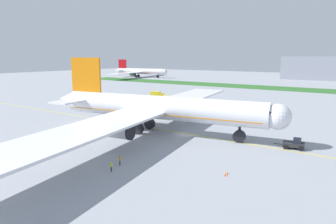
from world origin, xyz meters
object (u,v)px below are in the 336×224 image
at_px(traffic_cone_near_nose, 225,174).
at_px(ground_crew_marshaller_front, 120,159).
at_px(airliner_foreground, 155,108).
at_px(parked_airliner_far_left, 140,71).
at_px(ground_crew_wingwalker_port, 111,165).
at_px(traffic_cone_starboard_wing, 227,172).
at_px(service_truck_catering_van, 166,99).
at_px(service_truck_baggage_loader, 157,95).
at_px(pushback_tug, 294,144).

bearing_deg(traffic_cone_near_nose, ground_crew_marshaller_front, -161.17).
xyz_separation_m(airliner_foreground, parked_airliner_far_left, (-129.02, 148.85, -0.80)).
distance_m(ground_crew_wingwalker_port, traffic_cone_starboard_wing, 18.14).
xyz_separation_m(traffic_cone_near_nose, service_truck_catering_van, (-49.13, 54.76, 1.33)).
height_order(service_truck_baggage_loader, service_truck_catering_van, same).
bearing_deg(parked_airliner_far_left, service_truck_catering_van, -46.27).
height_order(ground_crew_wingwalker_port, ground_crew_marshaller_front, ground_crew_marshaller_front).
bearing_deg(parked_airliner_far_left, ground_crew_marshaller_front, -51.03).
bearing_deg(pushback_tug, ground_crew_marshaller_front, -129.65).
distance_m(ground_crew_wingwalker_port, parked_airliner_far_left, 221.52).
distance_m(traffic_cone_near_nose, parked_airliner_far_left, 225.31).
bearing_deg(service_truck_catering_van, traffic_cone_starboard_wing, -47.68).
bearing_deg(traffic_cone_near_nose, parked_airliner_far_left, 133.13).
relative_size(service_truck_catering_van, parked_airliner_far_left, 0.07).
bearing_deg(traffic_cone_starboard_wing, ground_crew_wingwalker_port, -148.81).
distance_m(airliner_foreground, traffic_cone_near_nose, 29.98).
xyz_separation_m(ground_crew_wingwalker_port, ground_crew_marshaller_front, (-0.90, 2.89, 0.01)).
distance_m(ground_crew_marshaller_front, parked_airliner_far_left, 218.71).
bearing_deg(ground_crew_marshaller_front, traffic_cone_near_nose, 18.83).
distance_m(ground_crew_wingwalker_port, service_truck_catering_van, 71.61).
relative_size(ground_crew_wingwalker_port, service_truck_catering_van, 0.29).
xyz_separation_m(airliner_foreground, traffic_cone_near_nose, (25.00, -15.54, -5.71)).
xyz_separation_m(pushback_tug, ground_crew_marshaller_front, (-21.84, -26.36, 0.01)).
height_order(traffic_cone_starboard_wing, parked_airliner_far_left, parked_airliner_far_left).
bearing_deg(traffic_cone_starboard_wing, parked_airliner_far_left, 133.27).
relative_size(airliner_foreground, ground_crew_wingwalker_port, 59.26).
relative_size(pushback_tug, parked_airliner_far_left, 0.07).
bearing_deg(traffic_cone_starboard_wing, ground_crew_marshaller_front, -158.38).
distance_m(airliner_foreground, service_truck_baggage_loader, 59.50).
height_order(ground_crew_marshaller_front, traffic_cone_starboard_wing, ground_crew_marshaller_front).
distance_m(traffic_cone_near_nose, traffic_cone_starboard_wing, 0.88).
bearing_deg(airliner_foreground, service_truck_catering_van, 121.61).
xyz_separation_m(service_truck_baggage_loader, parked_airliner_far_left, (-93.81, 101.08, 3.56)).
relative_size(airliner_foreground, traffic_cone_near_nose, 165.66).
bearing_deg(ground_crew_wingwalker_port, parked_airliner_far_left, 128.68).
bearing_deg(traffic_cone_starboard_wing, traffic_cone_near_nose, -84.95).
distance_m(traffic_cone_near_nose, service_truck_catering_van, 73.58).
distance_m(pushback_tug, traffic_cone_starboard_wing, 20.60).
relative_size(ground_crew_wingwalker_port, ground_crew_marshaller_front, 0.99).
bearing_deg(ground_crew_wingwalker_port, ground_crew_marshaller_front, 107.26).
height_order(traffic_cone_starboard_wing, service_truck_baggage_loader, service_truck_baggage_loader).
bearing_deg(ground_crew_wingwalker_port, airliner_foreground, 111.39).
relative_size(ground_crew_wingwalker_port, traffic_cone_starboard_wing, 2.80).
distance_m(service_truck_catering_van, parked_airliner_far_left, 151.76).
relative_size(pushback_tug, traffic_cone_near_nose, 10.17).
height_order(pushback_tug, service_truck_baggage_loader, service_truck_baggage_loader).
bearing_deg(ground_crew_marshaller_front, ground_crew_wingwalker_port, -72.74).
distance_m(service_truck_baggage_loader, parked_airliner_far_left, 137.95).
xyz_separation_m(ground_crew_marshaller_front, service_truck_catering_van, (-32.65, 60.37, 0.61)).
bearing_deg(pushback_tug, service_truck_baggage_loader, 147.01).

